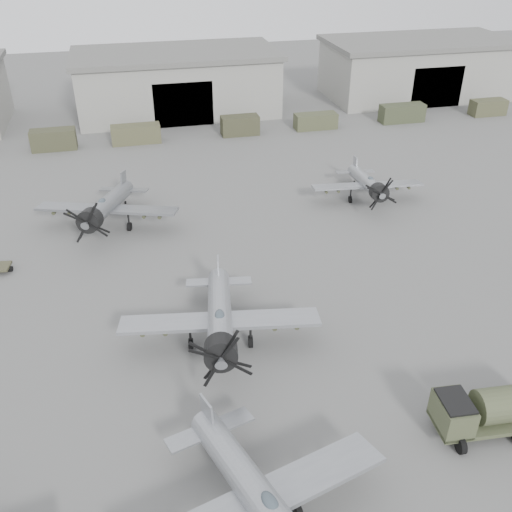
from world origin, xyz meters
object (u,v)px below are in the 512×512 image
at_px(aircraft_far_0, 105,207).
at_px(aircraft_far_1, 368,184).
at_px(fuel_tanker, 499,408).
at_px(aircraft_mid_1, 220,320).
at_px(aircraft_near_1, 262,503).

bearing_deg(aircraft_far_0, aircraft_far_1, 18.39).
xyz_separation_m(aircraft_far_1, fuel_tanker, (-4.62, -29.67, -0.39)).
relative_size(aircraft_far_0, aircraft_far_1, 1.15).
xyz_separation_m(aircraft_mid_1, aircraft_far_1, (18.70, 19.12, -0.40)).
distance_m(aircraft_near_1, fuel_tanker, 14.99).
relative_size(aircraft_mid_1, aircraft_far_0, 1.04).
height_order(aircraft_far_0, aircraft_far_1, aircraft_far_0).
height_order(aircraft_near_1, aircraft_far_1, aircraft_near_1).
relative_size(aircraft_near_1, aircraft_far_1, 1.18).
bearing_deg(aircraft_far_0, aircraft_mid_1, -50.96).
relative_size(aircraft_far_1, fuel_tanker, 1.47).
xyz_separation_m(aircraft_near_1, aircraft_far_0, (-6.68, 32.97, -0.05)).
bearing_deg(aircraft_far_1, fuel_tanker, -92.20).
bearing_deg(aircraft_mid_1, aircraft_far_1, 54.83).
xyz_separation_m(aircraft_far_0, aircraft_far_1, (25.90, 0.00, -0.34)).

